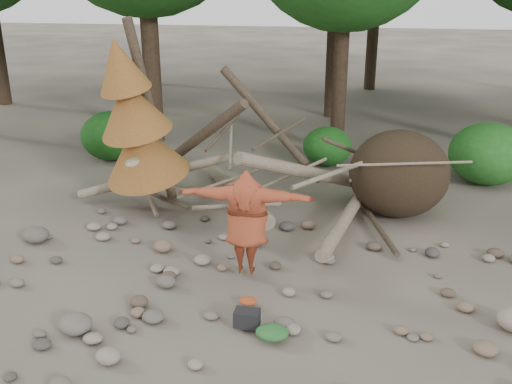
# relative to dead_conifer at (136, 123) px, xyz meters

# --- Properties ---
(ground) EXTENTS (120.00, 120.00, 0.00)m
(ground) POSITION_rel_dead_conifer_xyz_m (3.12, -3.37, -2.11)
(ground) COLOR #514C44
(ground) RESTS_ON ground
(deadfall_pile) EXTENTS (8.55, 5.24, 3.30)m
(deadfall_pile) POSITION_rel_dead_conifer_xyz_m (5.13, 0.87, -1.16)
(deadfall_pile) COLOR #332619
(deadfall_pile) RESTS_ON ground
(dead_conifer) EXTENTS (2.06, 2.16, 4.35)m
(dead_conifer) POSITION_rel_dead_conifer_xyz_m (0.00, 0.00, 0.00)
(dead_conifer) COLOR #4C3F30
(dead_conifer) RESTS_ON ground
(bush_left) EXTENTS (1.80, 1.80, 1.44)m
(bush_left) POSITION_rel_dead_conifer_xyz_m (-2.38, 3.83, -1.39)
(bush_left) COLOR #164A13
(bush_left) RESTS_ON ground
(bush_mid) EXTENTS (1.40, 1.40, 1.12)m
(bush_mid) POSITION_rel_dead_conifer_xyz_m (3.92, 4.43, -1.55)
(bush_mid) COLOR #1E5E1B
(bush_mid) RESTS_ON ground
(bush_right) EXTENTS (2.00, 2.00, 1.60)m
(bush_right) POSITION_rel_dead_conifer_xyz_m (8.12, 3.63, -1.31)
(bush_right) COLOR #266F22
(bush_right) RESTS_ON ground
(frisbee_thrower) EXTENTS (3.27, 0.66, 2.08)m
(frisbee_thrower) POSITION_rel_dead_conifer_xyz_m (2.95, -2.44, -1.07)
(frisbee_thrower) COLOR #933A21
(frisbee_thrower) RESTS_ON ground
(backpack) EXTENTS (0.39, 0.26, 0.26)m
(backpack) POSITION_rel_dead_conifer_xyz_m (3.29, -4.12, -1.98)
(backpack) COLOR black
(backpack) RESTS_ON ground
(cloth_green) EXTENTS (0.49, 0.41, 0.19)m
(cloth_green) POSITION_rel_dead_conifer_xyz_m (3.72, -4.35, -2.02)
(cloth_green) COLOR #266029
(cloth_green) RESTS_ON ground
(cloth_orange) EXTENTS (0.29, 0.24, 0.11)m
(cloth_orange) POSITION_rel_dead_conifer_xyz_m (3.18, -3.49, -2.06)
(cloth_orange) COLOR #A73E1C
(cloth_orange) RESTS_ON ground
(boulder_front_left) EXTENTS (0.51, 0.46, 0.31)m
(boulder_front_left) POSITION_rel_dead_conifer_xyz_m (0.76, -4.70, -1.96)
(boulder_front_left) COLOR #696158
(boulder_front_left) RESTS_ON ground
(boulder_mid_left) EXTENTS (0.54, 0.49, 0.33)m
(boulder_mid_left) POSITION_rel_dead_conifer_xyz_m (-1.56, -1.88, -1.95)
(boulder_mid_left) COLOR #5E564F
(boulder_mid_left) RESTS_ON ground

